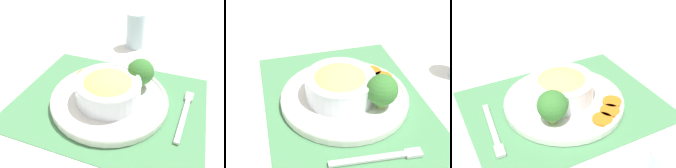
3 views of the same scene
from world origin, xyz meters
The scene contains 9 objects.
ground_plane centered at (0.00, 0.00, 0.00)m, with size 4.00×4.00×0.00m, color white.
placemat centered at (0.00, 0.00, 0.00)m, with size 0.51×0.42×0.00m.
plate centered at (0.00, 0.00, 0.02)m, with size 0.30×0.30×0.02m.
bowl centered at (0.00, -0.01, 0.05)m, with size 0.16×0.16×0.07m.
broccoli_floret centered at (0.07, 0.06, 0.07)m, with size 0.07×0.07×0.08m.
carrot_slice_near centered at (-0.03, 0.12, 0.02)m, with size 0.05×0.05×0.01m.
carrot_slice_middle centered at (-0.06, 0.10, 0.02)m, with size 0.05×0.05×0.01m.
carrot_slice_far centered at (-0.09, 0.08, 0.02)m, with size 0.05×0.05×0.01m.
fork centered at (0.19, 0.01, 0.01)m, with size 0.05×0.18×0.01m.
Camera 3 is at (0.34, 0.52, 0.48)m, focal length 50.00 mm.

